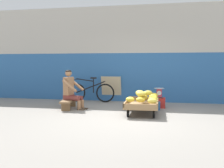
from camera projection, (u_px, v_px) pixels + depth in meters
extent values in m
plane|color=gray|center=(128.00, 120.00, 6.03)|extent=(80.00, 80.00, 0.00)
cube|color=#2D609E|center=(139.00, 77.00, 8.99)|extent=(16.00, 0.30, 1.69)
cube|color=#B7B2A8|center=(140.00, 29.00, 8.86)|extent=(16.00, 0.30, 1.63)
cube|color=#99754C|center=(142.00, 105.00, 6.79)|extent=(0.85, 1.45, 0.05)
cube|color=#99754C|center=(127.00, 101.00, 6.85)|extent=(0.05, 1.44, 0.10)
cube|color=#99754C|center=(157.00, 102.00, 6.71)|extent=(0.05, 1.44, 0.10)
cube|color=#99754C|center=(144.00, 98.00, 7.47)|extent=(0.84, 0.05, 0.10)
cube|color=#99754C|center=(140.00, 106.00, 6.10)|extent=(0.84, 0.05, 0.10)
cylinder|color=black|center=(132.00, 107.00, 7.35)|extent=(0.05, 0.18, 0.18)
cylinder|color=black|center=(154.00, 107.00, 7.23)|extent=(0.05, 0.18, 0.18)
cylinder|color=black|center=(128.00, 113.00, 6.36)|extent=(0.05, 0.18, 0.18)
cylinder|color=black|center=(154.00, 114.00, 6.25)|extent=(0.05, 0.18, 0.18)
ellipsoid|color=gold|center=(141.00, 100.00, 6.36)|extent=(0.29, 0.27, 0.13)
ellipsoid|color=yellow|center=(143.00, 96.00, 7.02)|extent=(0.28, 0.24, 0.13)
ellipsoid|color=gold|center=(153.00, 97.00, 6.97)|extent=(0.29, 0.26, 0.13)
ellipsoid|color=yellow|center=(152.00, 101.00, 6.17)|extent=(0.27, 0.22, 0.13)
ellipsoid|color=gold|center=(152.00, 99.00, 6.49)|extent=(0.29, 0.26, 0.13)
ellipsoid|color=yellow|center=(130.00, 99.00, 6.43)|extent=(0.30, 0.28, 0.13)
ellipsoid|color=yellow|center=(153.00, 98.00, 6.64)|extent=(0.28, 0.24, 0.13)
ellipsoid|color=yellow|center=(154.00, 95.00, 7.30)|extent=(0.29, 0.26, 0.13)
ellipsoid|color=yellow|center=(143.00, 98.00, 6.70)|extent=(0.29, 0.26, 0.13)
ellipsoid|color=yellow|center=(142.00, 97.00, 6.84)|extent=(0.30, 0.27, 0.13)
ellipsoid|color=yellow|center=(141.00, 94.00, 6.46)|extent=(0.28, 0.24, 0.13)
ellipsoid|color=yellow|center=(140.00, 93.00, 6.76)|extent=(0.28, 0.24, 0.13)
ellipsoid|color=gold|center=(148.00, 93.00, 6.67)|extent=(0.30, 0.27, 0.13)
ellipsoid|color=yellow|center=(141.00, 94.00, 6.58)|extent=(0.26, 0.20, 0.13)
cube|color=brown|center=(69.00, 100.00, 7.54)|extent=(0.45, 1.13, 0.05)
cube|color=brown|center=(72.00, 103.00, 7.93)|extent=(0.25, 0.11, 0.22)
cube|color=brown|center=(66.00, 107.00, 7.17)|extent=(0.25, 0.11, 0.22)
cylinder|color=#9E704C|center=(82.00, 104.00, 7.47)|extent=(0.10, 0.10, 0.27)
cube|color=#4C3D2D|center=(84.00, 108.00, 7.46)|extent=(0.23, 0.13, 0.04)
cylinder|color=brown|center=(76.00, 98.00, 7.54)|extent=(0.42, 0.21, 0.13)
cylinder|color=#9E704C|center=(79.00, 105.00, 7.31)|extent=(0.10, 0.10, 0.27)
cube|color=#4C3D2D|center=(81.00, 109.00, 7.30)|extent=(0.23, 0.13, 0.04)
cylinder|color=brown|center=(73.00, 98.00, 7.37)|extent=(0.42, 0.21, 0.13)
cube|color=brown|center=(69.00, 97.00, 7.53)|extent=(0.27, 0.32, 0.14)
cube|color=#9E704C|center=(69.00, 86.00, 7.51)|extent=(0.24, 0.35, 0.52)
cylinder|color=#9E704C|center=(77.00, 85.00, 7.62)|extent=(0.48, 0.17, 0.36)
cylinder|color=#9E704C|center=(70.00, 86.00, 7.26)|extent=(0.48, 0.17, 0.36)
sphere|color=#9E704C|center=(68.00, 73.00, 7.48)|extent=(0.19, 0.19, 0.19)
ellipsoid|color=black|center=(68.00, 71.00, 7.47)|extent=(0.17, 0.17, 0.09)
cube|color=red|center=(159.00, 103.00, 7.69)|extent=(0.36, 0.28, 0.30)
cylinder|color=#28282D|center=(159.00, 97.00, 7.68)|extent=(0.20, 0.20, 0.03)
cube|color=#C6384C|center=(159.00, 93.00, 7.67)|extent=(0.16, 0.10, 0.24)
cylinder|color=white|center=(159.00, 93.00, 7.61)|extent=(0.13, 0.01, 0.13)
cylinder|color=#B2B5BA|center=(159.00, 88.00, 7.66)|extent=(0.30, 0.30, 0.01)
torus|color=black|center=(77.00, 92.00, 8.91)|extent=(0.64, 0.06, 0.64)
torus|color=black|center=(105.00, 93.00, 8.74)|extent=(0.64, 0.06, 0.64)
cylinder|color=black|center=(91.00, 87.00, 8.81)|extent=(1.03, 0.06, 0.43)
cylinder|color=black|center=(93.00, 86.00, 8.79)|extent=(0.04, 0.04, 0.48)
cylinder|color=black|center=(85.00, 80.00, 8.82)|extent=(0.62, 0.05, 0.12)
cube|color=black|center=(93.00, 78.00, 8.77)|extent=(0.20, 0.10, 0.05)
cylinder|color=black|center=(76.00, 79.00, 8.87)|extent=(0.04, 0.48, 0.03)
cube|color=#C6B289|center=(111.00, 89.00, 9.02)|extent=(0.70, 0.24, 0.88)
cube|color=#3370B7|center=(157.00, 106.00, 7.30)|extent=(0.18, 0.12, 0.24)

